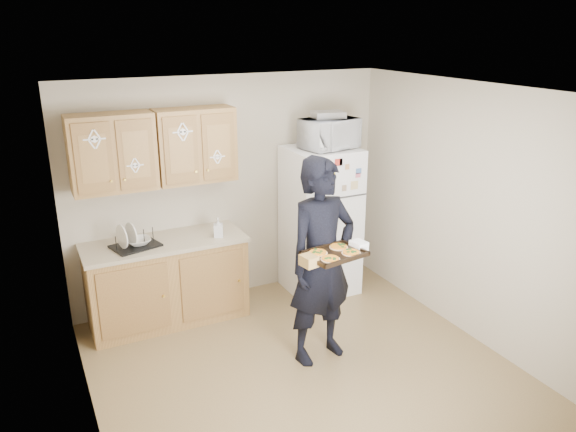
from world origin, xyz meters
The scene contains 23 objects.
floor centered at (0.00, 0.00, 0.00)m, with size 3.60×3.60×0.00m, color brown.
ceiling centered at (0.00, 0.00, 2.50)m, with size 3.60×3.60×0.00m, color silver.
wall_back centered at (0.00, 1.80, 1.25)m, with size 3.60×0.04×2.50m, color #B7AB94.
wall_front centered at (0.00, -1.80, 1.25)m, with size 3.60×0.04×2.50m, color #B7AB94.
wall_left centered at (-1.80, 0.00, 1.25)m, with size 0.04×3.60×2.50m, color #B7AB94.
wall_right centered at (1.80, 0.00, 1.25)m, with size 0.04×3.60×2.50m, color #B7AB94.
refrigerator centered at (0.95, 1.43, 0.85)m, with size 0.75×0.70×1.70m, color white.
base_cabinet centered at (-0.85, 1.48, 0.43)m, with size 1.60×0.60×0.86m, color brown.
countertop centered at (-0.85, 1.48, 0.88)m, with size 1.64×0.64×0.04m, color tan.
upper_cab_left centered at (-1.25, 1.61, 1.83)m, with size 0.80×0.33×0.75m, color brown.
upper_cab_right centered at (-0.43, 1.61, 1.83)m, with size 0.80×0.33×0.75m, color brown.
cereal_box centered at (1.47, 1.67, 0.16)m, with size 0.20×0.07×0.32m, color #E2B54F.
person centered at (0.26, 0.18, 0.96)m, with size 0.70×0.46×1.93m, color black.
baking_tray centered at (0.21, -0.12, 1.16)m, with size 0.48×0.36×0.04m, color black.
pizza_front_left centered at (0.11, -0.22, 1.18)m, with size 0.16×0.16×0.02m, color orange.
pizza_front_right centered at (0.33, -0.18, 1.18)m, with size 0.16×0.16×0.02m, color orange.
pizza_back_left centered at (0.08, -0.06, 1.18)m, with size 0.16×0.16×0.02m, color orange.
pizza_back_right centered at (0.31, -0.02, 1.18)m, with size 0.16×0.16×0.02m, color orange.
microwave centered at (1.01, 1.38, 1.86)m, with size 0.59×0.40×0.33m, color white.
foil_pan centered at (1.01, 1.41, 2.06)m, with size 0.34×0.24×0.07m, color silver.
dish_rack centered at (-1.14, 1.45, 0.99)m, with size 0.44×0.33×0.18m, color black.
bowl centered at (-1.11, 1.45, 0.95)m, with size 0.24×0.24×0.06m, color silver.
soap_bottle centered at (-0.31, 1.35, 1.00)m, with size 0.09×0.09×0.20m, color white.
Camera 1 is at (-2.07, -3.85, 2.99)m, focal length 35.00 mm.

